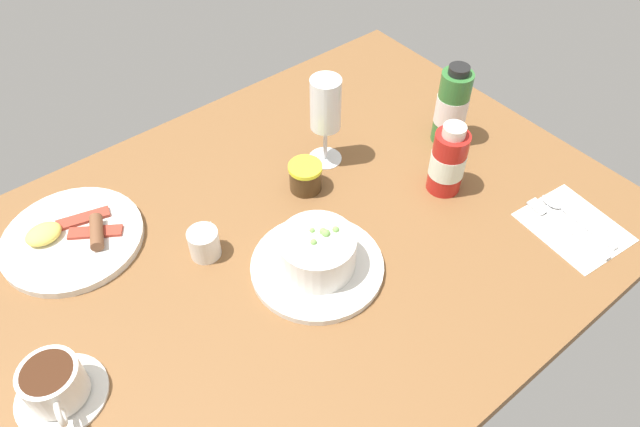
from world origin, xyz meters
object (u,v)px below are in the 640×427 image
(cutlery_setting, at_px, (572,225))
(coffee_cup, at_px, (55,385))
(creamer_jug, at_px, (204,243))
(jam_jar, at_px, (305,177))
(wine_glass, at_px, (326,108))
(breakfast_plate, at_px, (72,238))
(sauce_bottle_green, at_px, (452,107))
(sauce_bottle_red, at_px, (448,161))
(porridge_bowl, at_px, (317,256))

(cutlery_setting, distance_m, coffee_cup, 0.86)
(creamer_jug, height_order, jam_jar, creamer_jug)
(cutlery_setting, distance_m, wine_glass, 0.48)
(coffee_cup, height_order, wine_glass, wine_glass)
(creamer_jug, bearing_deg, breakfast_plate, 135.04)
(sauce_bottle_green, height_order, sauce_bottle_red, sauce_bottle_green)
(porridge_bowl, relative_size, sauce_bottle_green, 1.29)
(cutlery_setting, relative_size, jam_jar, 2.83)
(cutlery_setting, height_order, jam_jar, jam_jar)
(wine_glass, distance_m, breakfast_plate, 0.50)
(porridge_bowl, bearing_deg, cutlery_setting, -26.74)
(creamer_jug, distance_m, breakfast_plate, 0.23)
(creamer_jug, xyz_separation_m, sauce_bottle_green, (0.53, -0.05, 0.05))
(porridge_bowl, distance_m, wine_glass, 0.29)
(porridge_bowl, xyz_separation_m, breakfast_plate, (-0.29, 0.31, -0.02))
(breakfast_plate, bearing_deg, cutlery_setting, -36.33)
(sauce_bottle_green, xyz_separation_m, breakfast_plate, (-0.70, 0.21, -0.07))
(creamer_jug, xyz_separation_m, sauce_bottle_red, (0.43, -0.14, 0.04))
(coffee_cup, xyz_separation_m, breakfast_plate, (0.12, 0.26, -0.02))
(coffee_cup, bearing_deg, porridge_bowl, -6.52)
(creamer_jug, xyz_separation_m, jam_jar, (0.23, 0.02, 0.00))
(sauce_bottle_green, bearing_deg, sauce_bottle_red, -139.15)
(porridge_bowl, height_order, coffee_cup, porridge_bowl)
(wine_glass, xyz_separation_m, jam_jar, (-0.08, -0.04, -0.09))
(creamer_jug, bearing_deg, coffee_cup, -161.76)
(sauce_bottle_green, relative_size, sauce_bottle_red, 1.18)
(coffee_cup, bearing_deg, wine_glass, 14.61)
(jam_jar, bearing_deg, wine_glass, 26.92)
(coffee_cup, distance_m, sauce_bottle_red, 0.72)
(sauce_bottle_red, bearing_deg, porridge_bowl, -179.27)
(cutlery_setting, xyz_separation_m, coffee_cup, (-0.82, 0.25, 0.03))
(cutlery_setting, xyz_separation_m, creamer_jug, (-0.53, 0.35, 0.02))
(coffee_cup, xyz_separation_m, sauce_bottle_green, (0.82, 0.05, 0.05))
(coffee_cup, height_order, sauce_bottle_green, sauce_bottle_green)
(coffee_cup, height_order, creamer_jug, coffee_cup)
(wine_glass, bearing_deg, creamer_jug, -168.93)
(coffee_cup, relative_size, breakfast_plate, 0.55)
(porridge_bowl, bearing_deg, creamer_jug, 131.14)
(porridge_bowl, bearing_deg, breakfast_plate, 133.29)
(wine_glass, distance_m, sauce_bottle_red, 0.24)
(coffee_cup, distance_m, breakfast_plate, 0.29)
(porridge_bowl, relative_size, coffee_cup, 1.66)
(creamer_jug, relative_size, sauce_bottle_green, 0.36)
(wine_glass, bearing_deg, sauce_bottle_green, -24.67)
(porridge_bowl, xyz_separation_m, sauce_bottle_green, (0.41, 0.10, 0.04))
(creamer_jug, relative_size, jam_jar, 0.98)
(porridge_bowl, relative_size, jam_jar, 3.50)
(cutlery_setting, bearing_deg, creamer_jug, 146.82)
(porridge_bowl, relative_size, breakfast_plate, 0.92)
(creamer_jug, bearing_deg, wine_glass, 11.07)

